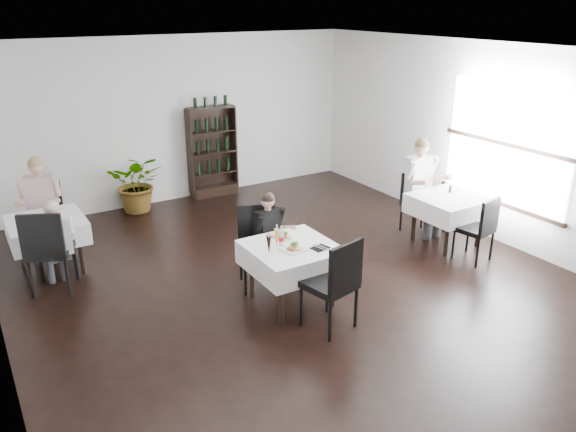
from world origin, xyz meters
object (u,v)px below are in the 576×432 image
object	(u,v)px
main_table	(292,257)
potted_tree	(138,183)
wine_shelf	(212,153)
diner_main	(271,231)

from	to	relation	value
main_table	potted_tree	xyz separation A→B (m)	(-0.61, 4.20, -0.09)
wine_shelf	potted_tree	xyz separation A→B (m)	(-1.51, -0.11, -0.32)
potted_tree	diner_main	size ratio (longest dim) A/B	0.85
potted_tree	wine_shelf	bearing A→B (deg)	4.33
potted_tree	diner_main	bearing A→B (deg)	-79.21
wine_shelf	diner_main	world-z (taller)	wine_shelf
diner_main	wine_shelf	bearing A→B (deg)	77.36
wine_shelf	diner_main	bearing A→B (deg)	-102.64
wine_shelf	main_table	bearing A→B (deg)	-101.78
main_table	diner_main	size ratio (longest dim) A/B	0.82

